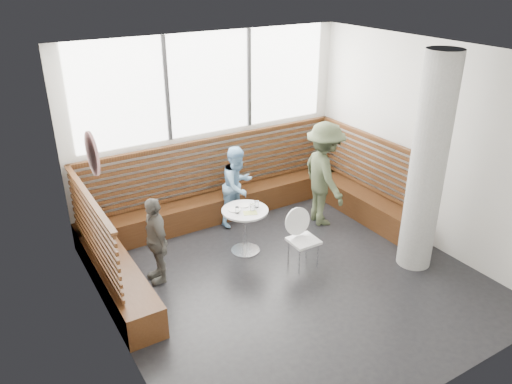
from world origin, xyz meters
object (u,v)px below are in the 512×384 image
concrete_column (428,166)px  child_back (238,186)px  child_left (156,240)px  cafe_table (245,222)px  adult_man (324,174)px  cafe_chair (301,234)px

concrete_column → child_back: size_ratio=2.28×
child_back → child_left: child_back is taller
cafe_table → adult_man: bearing=5.5°
concrete_column → child_left: size_ratio=2.46×
concrete_column → child_back: (-1.66, 2.52, -0.90)m
adult_man → cafe_table: bearing=107.8°
adult_man → child_left: size_ratio=1.40×
cafe_chair → adult_man: 1.50m
cafe_chair → child_left: child_left is taller
concrete_column → child_back: concrete_column is taller
cafe_table → child_back: 1.00m
child_back → child_left: (-1.84, -0.91, -0.05)m
concrete_column → child_back: bearing=123.3°
concrete_column → adult_man: concrete_column is taller
child_back → concrete_column: bearing=-77.6°
child_back → child_left: size_ratio=1.08×
cafe_table → child_back: child_back is taller
cafe_table → adult_man: 1.70m
cafe_table → child_left: child_left is taller
cafe_chair → child_back: (-0.15, 1.65, 0.18)m
cafe_table → concrete_column: bearing=-38.4°
adult_man → child_back: 1.49m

